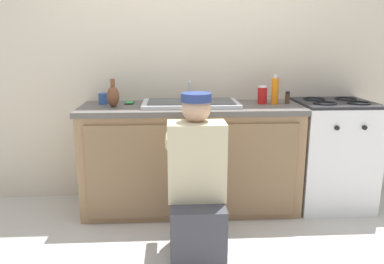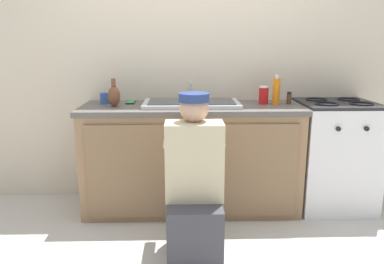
{
  "view_description": "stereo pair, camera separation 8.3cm",
  "coord_description": "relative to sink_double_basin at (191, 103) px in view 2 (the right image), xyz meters",
  "views": [
    {
      "loc": [
        -0.16,
        -2.79,
        1.42
      ],
      "look_at": [
        0.0,
        0.1,
        0.73
      ],
      "focal_mm": 35.0,
      "sensor_mm": 36.0,
      "label": 1
    },
    {
      "loc": [
        -0.08,
        -2.8,
        1.42
      ],
      "look_at": [
        0.0,
        0.1,
        0.73
      ],
      "focal_mm": 35.0,
      "sensor_mm": 36.0,
      "label": 2
    }
  ],
  "objects": [
    {
      "name": "cell_phone",
      "position": [
        -0.52,
        0.13,
        -0.01
      ],
      "size": [
        0.07,
        0.14,
        0.01
      ],
      "color": "black",
      "rests_on": "countertop"
    },
    {
      "name": "plumber_person",
      "position": [
        0.0,
        -0.77,
        -0.47
      ],
      "size": [
        0.42,
        0.61,
        1.1
      ],
      "color": "#3F3F47",
      "rests_on": "ground_plane"
    },
    {
      "name": "countertop",
      "position": [
        0.0,
        -0.0,
        -0.04
      ],
      "size": [
        1.84,
        0.62,
        0.04
      ],
      "primitive_type": "cube",
      "color": "#5B5651",
      "rests_on": "counter_cabinet"
    },
    {
      "name": "back_wall",
      "position": [
        0.0,
        0.35,
        0.32
      ],
      "size": [
        6.0,
        0.1,
        2.5
      ],
      "primitive_type": "cube",
      "color": "beige",
      "rests_on": "ground_plane"
    },
    {
      "name": "ground_plane",
      "position": [
        0.0,
        -0.3,
        -0.93
      ],
      "size": [
        12.0,
        12.0,
        0.0
      ],
      "primitive_type": "plane",
      "color": "beige"
    },
    {
      "name": "soap_bottle_orange",
      "position": [
        0.72,
        0.03,
        0.09
      ],
      "size": [
        0.06,
        0.06,
        0.25
      ],
      "color": "orange",
      "rests_on": "countertop"
    },
    {
      "name": "coffee_mug",
      "position": [
        -0.74,
        0.11,
        0.03
      ],
      "size": [
        0.13,
        0.08,
        0.1
      ],
      "color": "#335699",
      "rests_on": "countertop"
    },
    {
      "name": "counter_cabinet",
      "position": [
        0.0,
        -0.01,
        -0.5
      ],
      "size": [
        1.8,
        0.62,
        0.86
      ],
      "color": "#997551",
      "rests_on": "ground_plane"
    },
    {
      "name": "sink_double_basin",
      "position": [
        0.0,
        0.0,
        0.0
      ],
      "size": [
        0.8,
        0.44,
        0.19
      ],
      "color": "silver",
      "rests_on": "countertop"
    },
    {
      "name": "spice_bottle_pepper",
      "position": [
        0.84,
        0.05,
        0.03
      ],
      "size": [
        0.04,
        0.04,
        0.1
      ],
      "color": "#513823",
      "rests_on": "countertop"
    },
    {
      "name": "stove_range",
      "position": [
        1.24,
        -0.0,
        -0.46
      ],
      "size": [
        0.63,
        0.62,
        0.95
      ],
      "color": "white",
      "rests_on": "ground_plane"
    },
    {
      "name": "soda_cup_red",
      "position": [
        0.62,
        0.06,
        0.06
      ],
      "size": [
        0.08,
        0.08,
        0.15
      ],
      "color": "red",
      "rests_on": "countertop"
    },
    {
      "name": "vase_decorative",
      "position": [
        -0.63,
        -0.04,
        0.07
      ],
      "size": [
        0.1,
        0.1,
        0.23
      ],
      "color": "brown",
      "rests_on": "countertop"
    }
  ]
}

